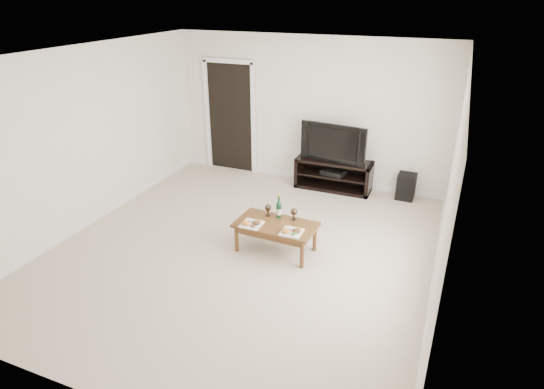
% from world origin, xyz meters
% --- Properties ---
extents(floor, '(5.50, 5.50, 0.00)m').
position_xyz_m(floor, '(0.00, 0.00, 0.00)').
color(floor, beige).
rests_on(floor, ground).
extents(back_wall, '(5.00, 0.04, 2.60)m').
position_xyz_m(back_wall, '(0.00, 2.77, 1.30)').
color(back_wall, silver).
rests_on(back_wall, ground).
extents(ceiling, '(5.00, 5.50, 0.04)m').
position_xyz_m(ceiling, '(0.00, 0.00, 2.62)').
color(ceiling, white).
rests_on(ceiling, back_wall).
extents(doorway, '(0.90, 0.02, 2.05)m').
position_xyz_m(doorway, '(-1.55, 2.73, 1.02)').
color(doorway, black).
rests_on(doorway, ground).
extents(media_console, '(1.34, 0.45, 0.55)m').
position_xyz_m(media_console, '(0.59, 2.50, 0.28)').
color(media_console, black).
rests_on(media_console, ground).
extents(television, '(1.18, 0.29, 0.67)m').
position_xyz_m(television, '(0.59, 2.50, 0.89)').
color(television, black).
rests_on(television, media_console).
extents(av_receiver, '(0.45, 0.37, 0.08)m').
position_xyz_m(av_receiver, '(0.59, 2.48, 0.33)').
color(av_receiver, black).
rests_on(av_receiver, media_console).
extents(subwoofer, '(0.30, 0.30, 0.44)m').
position_xyz_m(subwoofer, '(1.84, 2.57, 0.22)').
color(subwoofer, black).
rests_on(subwoofer, ground).
extents(coffee_table, '(1.11, 0.64, 0.42)m').
position_xyz_m(coffee_table, '(0.43, 0.14, 0.21)').
color(coffee_table, brown).
rests_on(coffee_table, ground).
extents(plate_left, '(0.27, 0.27, 0.07)m').
position_xyz_m(plate_left, '(0.14, -0.01, 0.45)').
color(plate_left, white).
rests_on(plate_left, coffee_table).
extents(plate_right, '(0.27, 0.27, 0.07)m').
position_xyz_m(plate_right, '(0.71, -0.02, 0.45)').
color(plate_right, white).
rests_on(plate_right, coffee_table).
extents(wine_bottle, '(0.07, 0.07, 0.35)m').
position_xyz_m(wine_bottle, '(0.40, 0.33, 0.59)').
color(wine_bottle, '#0D3219').
rests_on(wine_bottle, coffee_table).
extents(goblet_left, '(0.09, 0.09, 0.17)m').
position_xyz_m(goblet_left, '(0.24, 0.32, 0.51)').
color(goblet_left, '#362A1D').
rests_on(goblet_left, coffee_table).
extents(goblet_right, '(0.09, 0.09, 0.17)m').
position_xyz_m(goblet_right, '(0.61, 0.34, 0.51)').
color(goblet_right, '#362A1D').
rests_on(goblet_right, coffee_table).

